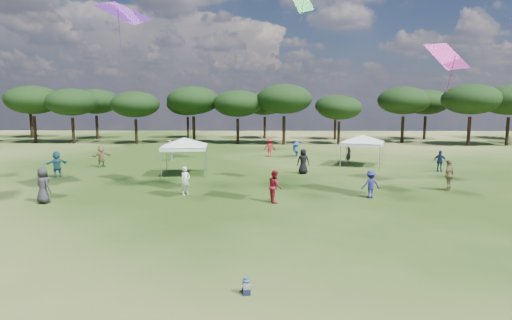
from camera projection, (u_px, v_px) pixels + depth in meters
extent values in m
cylinder|color=black|center=(35.00, 130.00, 55.55)|extent=(0.40, 0.40, 3.49)
ellipsoid|color=black|center=(33.00, 100.00, 55.04)|extent=(6.79, 6.79, 3.66)
cylinder|color=black|center=(73.00, 131.00, 55.18)|extent=(0.38, 0.38, 3.32)
ellipsoid|color=black|center=(72.00, 102.00, 54.68)|extent=(6.44, 6.44, 3.47)
cylinder|color=black|center=(136.00, 132.00, 54.29)|extent=(0.36, 0.36, 3.14)
ellipsoid|color=black|center=(135.00, 104.00, 53.82)|extent=(6.11, 6.11, 3.29)
cylinder|color=black|center=(194.00, 130.00, 55.61)|extent=(0.40, 0.40, 3.46)
ellipsoid|color=black|center=(193.00, 100.00, 55.09)|extent=(6.73, 6.73, 3.63)
cylinder|color=black|center=(238.00, 131.00, 54.32)|extent=(0.37, 0.37, 3.21)
ellipsoid|color=black|center=(238.00, 103.00, 53.85)|extent=(6.24, 6.24, 3.36)
cylinder|color=black|center=(284.00, 130.00, 53.72)|extent=(0.41, 0.41, 3.56)
ellipsoid|color=black|center=(284.00, 99.00, 53.19)|extent=(6.91, 6.91, 3.73)
cylinder|color=black|center=(339.00, 133.00, 53.94)|extent=(0.33, 0.33, 2.88)
ellipsoid|color=black|center=(339.00, 108.00, 53.51)|extent=(5.60, 5.60, 3.02)
cylinder|color=black|center=(402.00, 130.00, 56.15)|extent=(0.39, 0.39, 3.44)
ellipsoid|color=black|center=(404.00, 101.00, 55.64)|extent=(6.69, 6.69, 3.60)
cylinder|color=black|center=(469.00, 131.00, 52.10)|extent=(0.40, 0.40, 3.53)
ellipsoid|color=black|center=(471.00, 99.00, 51.58)|extent=(6.86, 6.86, 3.70)
cylinder|color=black|center=(507.00, 131.00, 52.40)|extent=(0.40, 0.40, 3.47)
ellipsoid|color=black|center=(510.00, 100.00, 51.89)|extent=(6.74, 6.74, 3.63)
cylinder|color=black|center=(31.00, 126.00, 63.85)|extent=(0.41, 0.41, 3.62)
ellipsoid|color=black|center=(29.00, 99.00, 63.31)|extent=(7.03, 7.03, 3.79)
cylinder|color=black|center=(97.00, 127.00, 61.65)|extent=(0.39, 0.39, 3.37)
ellipsoid|color=black|center=(96.00, 101.00, 61.15)|extent=(6.54, 6.54, 3.53)
cylinder|color=black|center=(188.00, 128.00, 63.11)|extent=(0.36, 0.36, 3.11)
ellipsoid|color=black|center=(188.00, 104.00, 62.65)|extent=(6.05, 6.05, 3.26)
cylinder|color=black|center=(265.00, 128.00, 62.07)|extent=(0.37, 0.37, 3.20)
ellipsoid|color=black|center=(265.00, 103.00, 61.59)|extent=(6.21, 6.21, 3.35)
cylinder|color=black|center=(335.00, 129.00, 60.69)|extent=(0.34, 0.34, 2.99)
ellipsoid|color=black|center=(336.00, 106.00, 60.24)|extent=(5.81, 5.81, 3.13)
cylinder|color=black|center=(425.00, 128.00, 60.78)|extent=(0.38, 0.38, 3.31)
ellipsoid|color=black|center=(426.00, 102.00, 60.29)|extent=(6.43, 6.43, 3.47)
cylinder|color=gray|center=(161.00, 164.00, 29.42)|extent=(0.06, 0.06, 2.09)
cylinder|color=gray|center=(205.00, 164.00, 29.65)|extent=(0.06, 0.06, 2.09)
cylinder|color=gray|center=(167.00, 159.00, 32.39)|extent=(0.06, 0.06, 2.09)
cylinder|color=gray|center=(206.00, 158.00, 32.62)|extent=(0.06, 0.06, 2.09)
cube|color=silver|center=(184.00, 148.00, 30.88)|extent=(3.46, 3.46, 0.25)
pyramid|color=silver|center=(184.00, 138.00, 30.79)|extent=(6.41, 6.41, 0.60)
cylinder|color=gray|center=(340.00, 156.00, 34.78)|extent=(0.06, 0.06, 1.93)
cylinder|color=gray|center=(380.00, 157.00, 33.71)|extent=(0.06, 0.06, 1.93)
cylinder|color=gray|center=(346.00, 152.00, 37.67)|extent=(0.06, 0.06, 1.93)
cylinder|color=gray|center=(383.00, 153.00, 36.60)|extent=(0.06, 0.06, 1.93)
cube|color=silver|center=(362.00, 144.00, 35.57)|extent=(4.15, 4.15, 0.25)
pyramid|color=silver|center=(363.00, 135.00, 35.47)|extent=(6.28, 6.28, 0.60)
cube|color=black|center=(247.00, 292.00, 11.85)|extent=(0.24, 0.24, 0.16)
cube|color=black|center=(244.00, 291.00, 12.00)|extent=(0.10, 0.20, 0.09)
cube|color=black|center=(249.00, 290.00, 12.01)|extent=(0.10, 0.20, 0.09)
cube|color=white|center=(247.00, 286.00, 11.83)|extent=(0.22, 0.17, 0.21)
cylinder|color=white|center=(242.00, 285.00, 11.87)|extent=(0.10, 0.21, 0.13)
cylinder|color=white|center=(251.00, 285.00, 11.90)|extent=(0.10, 0.21, 0.13)
sphere|color=#E0B293|center=(247.00, 281.00, 11.81)|extent=(0.14, 0.14, 0.14)
cone|color=teal|center=(247.00, 280.00, 11.80)|extent=(0.24, 0.24, 0.02)
cylinder|color=teal|center=(247.00, 278.00, 11.80)|extent=(0.16, 0.16, 0.06)
imported|color=olive|center=(449.00, 175.00, 25.66)|extent=(1.10, 1.11, 1.88)
imported|color=navy|center=(371.00, 184.00, 23.64)|extent=(1.08, 0.71, 1.56)
imported|color=white|center=(186.00, 181.00, 24.53)|extent=(0.70, 0.70, 1.64)
imported|color=black|center=(303.00, 161.00, 31.68)|extent=(0.98, 0.70, 1.87)
imported|color=maroon|center=(270.00, 148.00, 41.69)|extent=(1.19, 0.71, 1.81)
imported|color=#29282D|center=(43.00, 185.00, 22.44)|extent=(1.12, 0.99, 1.92)
imported|color=beige|center=(169.00, 150.00, 38.75)|extent=(0.82, 1.00, 1.92)
imported|color=#303035|center=(349.00, 154.00, 37.27)|extent=(0.66, 0.73, 1.69)
imported|color=navy|center=(296.00, 148.00, 41.91)|extent=(1.51, 1.90, 1.57)
imported|color=maroon|center=(275.00, 186.00, 22.65)|extent=(0.80, 0.95, 1.74)
imported|color=#24556C|center=(57.00, 164.00, 30.31)|extent=(1.59, 1.62, 1.86)
imported|color=olive|center=(101.00, 156.00, 35.02)|extent=(1.58, 1.49, 1.78)
imported|color=navy|center=(440.00, 161.00, 32.60)|extent=(1.00, 0.94, 1.66)
plane|color=#6F279F|center=(123.00, 13.00, 22.27)|extent=(2.85, 2.52, 1.78)
plane|color=green|center=(301.00, 0.00, 39.60)|extent=(2.88, 1.56, 2.77)
plane|color=#CC3391|center=(447.00, 56.00, 21.67)|extent=(2.62, 2.17, 1.60)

